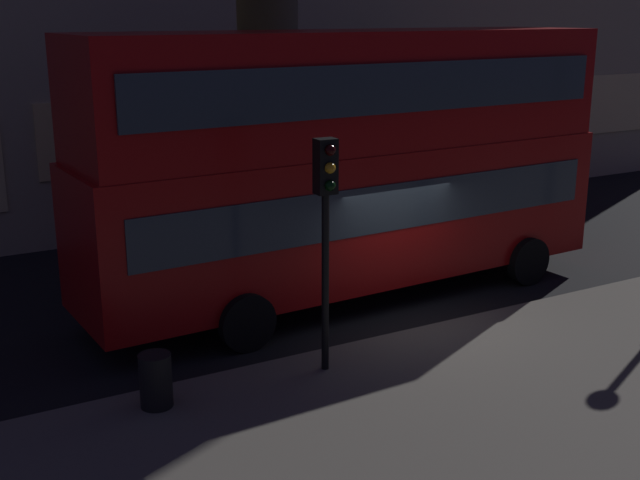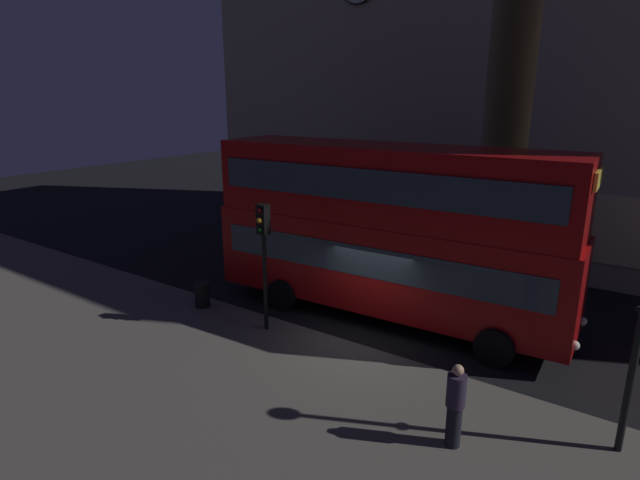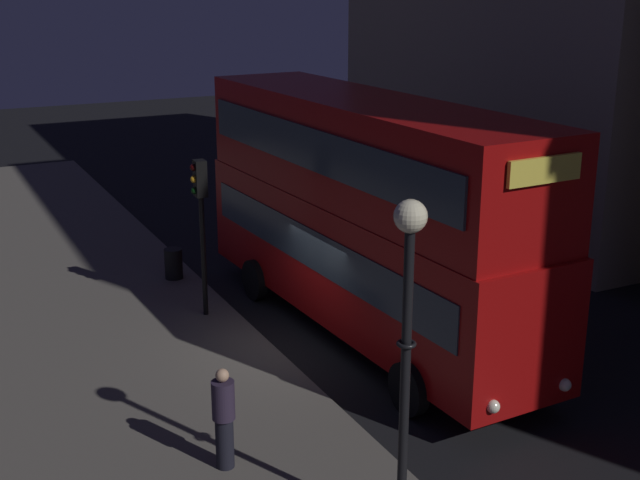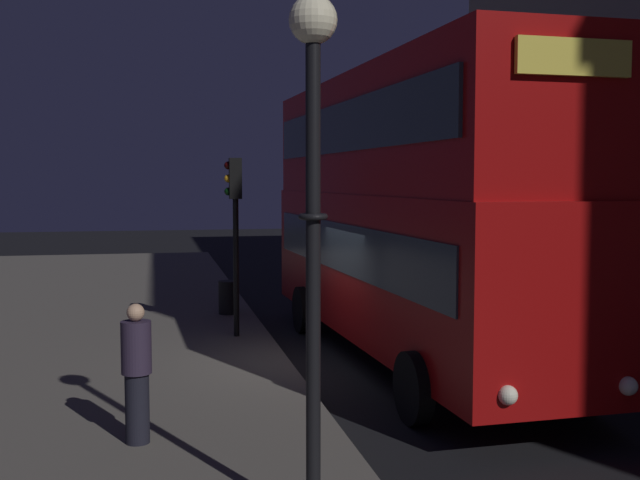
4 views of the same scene
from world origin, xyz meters
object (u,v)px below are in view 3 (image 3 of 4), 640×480
object	(u,v)px
street_lamp	(408,305)
litter_bin	(174,264)
double_decker_bus	(364,206)
traffic_light_near_kerb	(201,205)
pedestrian	(224,417)

from	to	relation	value
street_lamp	litter_bin	distance (m)	12.37
double_decker_bus	street_lamp	bearing A→B (deg)	-27.56
double_decker_bus	litter_bin	xyz separation A→B (m)	(-5.11, -2.90, -2.47)
double_decker_bus	litter_bin	size ratio (longest dim) A/B	13.81
traffic_light_near_kerb	litter_bin	world-z (taller)	traffic_light_near_kerb
double_decker_bus	street_lamp	distance (m)	7.60
double_decker_bus	litter_bin	distance (m)	6.37
litter_bin	pedestrian	bearing A→B (deg)	-12.26
street_lamp	pedestrian	bearing A→B (deg)	-148.04
litter_bin	double_decker_bus	bearing A→B (deg)	29.59
street_lamp	litter_bin	xyz separation A→B (m)	(-11.96, 0.31, -3.12)
pedestrian	litter_bin	size ratio (longest dim) A/B	2.17
traffic_light_near_kerb	street_lamp	size ratio (longest dim) A/B	0.75
pedestrian	litter_bin	bearing A→B (deg)	-178.67
double_decker_bus	traffic_light_near_kerb	bearing A→B (deg)	-129.98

